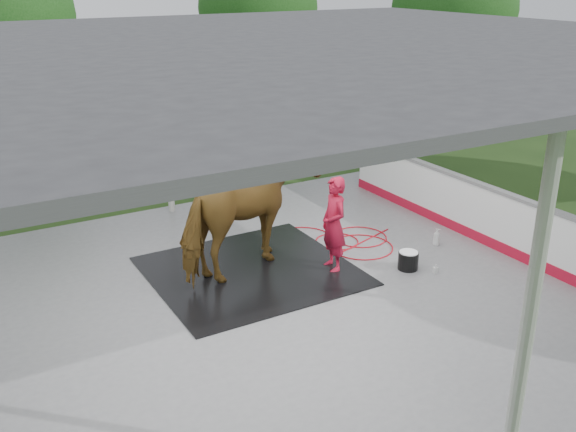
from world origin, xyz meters
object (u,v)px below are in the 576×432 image
dasher_board (486,216)px  horse (250,212)px  handler (334,224)px  wash_bucket (408,260)px

dasher_board → horse: (-4.48, 1.11, 0.58)m
handler → dasher_board: bearing=88.1°
wash_bucket → handler: bearing=149.6°
horse → handler: bearing=-135.7°
dasher_board → wash_bucket: dasher_board is taller
horse → dasher_board: bearing=-124.2°
dasher_board → horse: size_ratio=3.08×
handler → horse: bearing=-108.5°
handler → wash_bucket: handler is taller
horse → wash_bucket: bearing=-138.1°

